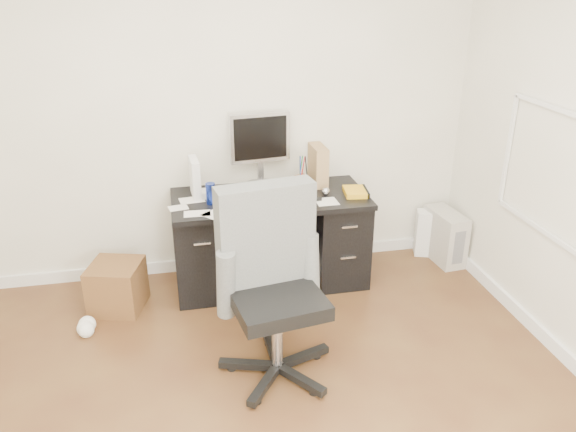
% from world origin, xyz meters
% --- Properties ---
extents(room_shell, '(4.02, 4.02, 2.71)m').
position_xyz_m(room_shell, '(0.03, 0.03, 1.66)').
color(room_shell, beige).
rests_on(room_shell, ground).
extents(desk, '(1.50, 0.70, 0.75)m').
position_xyz_m(desk, '(0.30, 1.65, 0.40)').
color(desk, black).
rests_on(desk, ground).
extents(loose_papers, '(1.10, 0.60, 0.00)m').
position_xyz_m(loose_papers, '(0.10, 1.60, 0.75)').
color(loose_papers, white).
rests_on(loose_papers, desk).
extents(lcd_monitor, '(0.51, 0.33, 0.61)m').
position_xyz_m(lcd_monitor, '(0.27, 1.90, 1.05)').
color(lcd_monitor, '#B5B4B9').
rests_on(lcd_monitor, desk).
extents(keyboard, '(0.51, 0.19, 0.03)m').
position_xyz_m(keyboard, '(0.41, 1.55, 0.76)').
color(keyboard, black).
rests_on(keyboard, desk).
extents(computer_mouse, '(0.08, 0.08, 0.06)m').
position_xyz_m(computer_mouse, '(0.73, 1.59, 0.78)').
color(computer_mouse, '#B5B4B9').
rests_on(computer_mouse, desk).
extents(travel_mug, '(0.08, 0.08, 0.16)m').
position_xyz_m(travel_mug, '(-0.15, 1.60, 0.83)').
color(travel_mug, navy).
rests_on(travel_mug, desk).
extents(white_binder, '(0.14, 0.26, 0.30)m').
position_xyz_m(white_binder, '(-0.26, 1.78, 0.90)').
color(white_binder, white).
rests_on(white_binder, desk).
extents(magazine_file, '(0.14, 0.28, 0.32)m').
position_xyz_m(magazine_file, '(0.73, 1.85, 0.91)').
color(magazine_file, olive).
rests_on(magazine_file, desk).
extents(pen_cup, '(0.15, 0.15, 0.27)m').
position_xyz_m(pen_cup, '(0.57, 1.75, 0.89)').
color(pen_cup, '#542D18').
rests_on(pen_cup, desk).
extents(yellow_book, '(0.20, 0.24, 0.04)m').
position_xyz_m(yellow_book, '(0.96, 1.56, 0.77)').
color(yellow_book, gold).
rests_on(yellow_book, desk).
extents(paper_remote, '(0.32, 0.27, 0.02)m').
position_xyz_m(paper_remote, '(0.25, 1.35, 0.76)').
color(paper_remote, white).
rests_on(paper_remote, desk).
extents(office_chair, '(0.78, 0.78, 1.20)m').
position_xyz_m(office_chair, '(0.14, 0.51, 0.60)').
color(office_chair, '#4F5250').
rests_on(office_chair, ground).
extents(pc_tower, '(0.24, 0.47, 0.45)m').
position_xyz_m(pc_tower, '(1.85, 1.73, 0.22)').
color(pc_tower, '#ACA59B').
rests_on(pc_tower, ground).
extents(shopping_bag, '(0.36, 0.30, 0.41)m').
position_xyz_m(shopping_bag, '(1.80, 1.84, 0.21)').
color(shopping_bag, white).
rests_on(shopping_bag, ground).
extents(wicker_basket, '(0.45, 0.45, 0.36)m').
position_xyz_m(wicker_basket, '(-0.89, 1.50, 0.18)').
color(wicker_basket, '#513618').
rests_on(wicker_basket, ground).
extents(desk_printer, '(0.42, 0.37, 0.22)m').
position_xyz_m(desk_printer, '(0.55, 1.78, 0.11)').
color(desk_printer, slate).
rests_on(desk_printer, ground).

